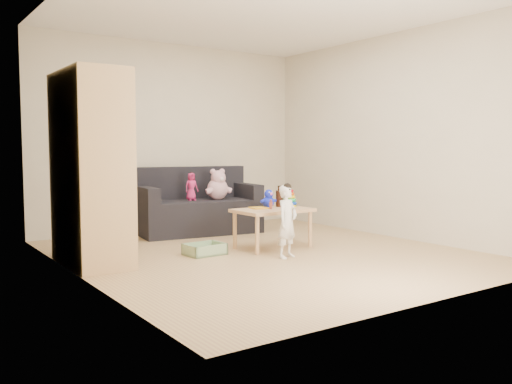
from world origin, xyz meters
TOP-DOWN VIEW (x-y plane):
  - room at (0.00, 0.00)m, footprint 4.50×4.50m
  - wardrobe at (-1.73, 0.51)m, footprint 0.52×1.04m
  - sofa at (0.08, 1.67)m, footprint 1.69×1.00m
  - play_table at (0.25, 0.20)m, footprint 0.87×0.56m
  - storage_bin at (-0.59, 0.30)m, footprint 0.42×0.33m
  - toddler at (0.04, -0.34)m, footprint 0.32×0.26m
  - pink_bear at (0.33, 1.57)m, footprint 0.37×0.33m
  - doll at (-0.03, 1.64)m, footprint 0.19×0.13m
  - ring_stacker at (0.56, 0.29)m, footprint 0.18×0.18m
  - brown_bottle at (0.45, 0.34)m, footprint 0.09×0.09m
  - blue_plush at (0.27, 0.32)m, footprint 0.20×0.17m
  - wooden_figure at (0.20, 0.17)m, footprint 0.05×0.05m
  - yellow_book at (0.13, 0.31)m, footprint 0.21×0.21m

SIDE VIEW (x-z plane):
  - storage_bin at x=-0.59m, z-range 0.00..0.12m
  - sofa at x=0.08m, z-range 0.00..0.45m
  - play_table at x=0.25m, z-range 0.00..0.45m
  - toddler at x=0.04m, z-range 0.00..0.74m
  - yellow_book at x=0.13m, z-range 0.45..0.47m
  - wooden_figure at x=0.20m, z-range 0.45..0.57m
  - ring_stacker at x=0.56m, z-range 0.43..0.64m
  - brown_bottle at x=0.45m, z-range 0.43..0.68m
  - blue_plush at x=0.27m, z-range 0.45..0.67m
  - pink_bear at x=0.33m, z-range 0.45..0.80m
  - doll at x=-0.03m, z-range 0.45..0.81m
  - wardrobe at x=-1.73m, z-range 0.00..1.88m
  - room at x=0.00m, z-range -0.95..3.55m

